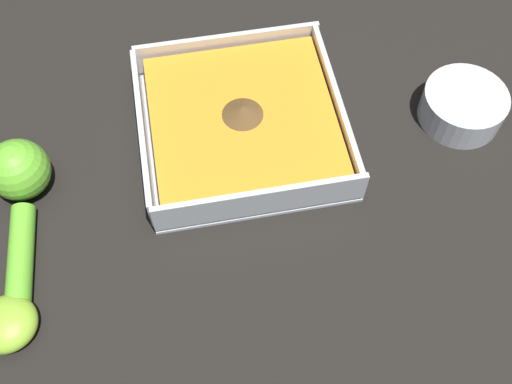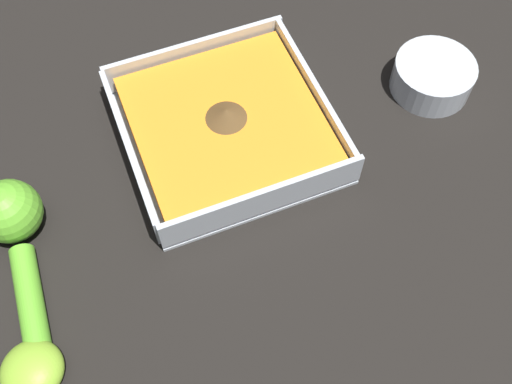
{
  "view_description": "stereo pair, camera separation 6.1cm",
  "coord_description": "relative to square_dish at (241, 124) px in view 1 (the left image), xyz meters",
  "views": [
    {
      "loc": [
        -0.06,
        -0.37,
        0.55
      ],
      "look_at": [
        -0.0,
        -0.07,
        0.02
      ],
      "focal_mm": 42.0,
      "sensor_mm": 36.0,
      "label": 1
    },
    {
      "loc": [
        -0.12,
        -0.35,
        0.55
      ],
      "look_at": [
        -0.0,
        -0.07,
        0.02
      ],
      "focal_mm": 42.0,
      "sensor_mm": 36.0,
      "label": 2
    }
  ],
  "objects": [
    {
      "name": "lemon_squeezer",
      "position": [
        -0.24,
        -0.05,
        0.01
      ],
      "size": [
        0.06,
        0.18,
        0.06
      ],
      "rotation": [
        0.0,
        0.0,
        1.53
      ],
      "color": "#6BC633",
      "rests_on": "ground_plane"
    },
    {
      "name": "ground_plane",
      "position": [
        0.0,
        -0.03,
        -0.02
      ],
      "size": [
        4.0,
        4.0,
        0.0
      ],
      "primitive_type": "plane",
      "color": "black"
    },
    {
      "name": "square_dish",
      "position": [
        0.0,
        0.0,
        0.0
      ],
      "size": [
        0.22,
        0.22,
        0.05
      ],
      "color": "silver",
      "rests_on": "ground_plane"
    },
    {
      "name": "spice_bowl",
      "position": [
        0.25,
        -0.02,
        -0.0
      ],
      "size": [
        0.09,
        0.09,
        0.04
      ],
      "color": "silver",
      "rests_on": "ground_plane"
    },
    {
      "name": "lemon_half",
      "position": [
        -0.25,
        -0.18,
        -0.0
      ],
      "size": [
        0.06,
        0.06,
        0.03
      ],
      "color": "#93CC38",
      "rests_on": "ground_plane"
    }
  ]
}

